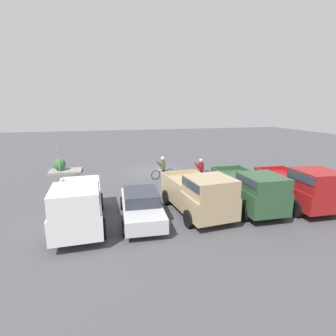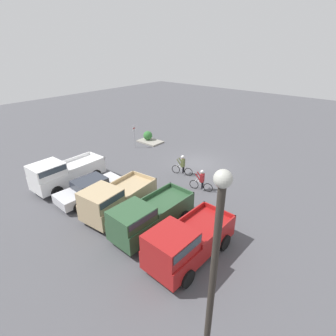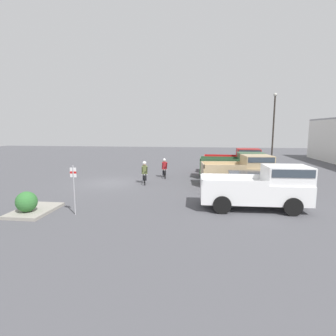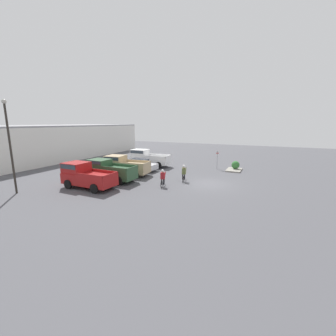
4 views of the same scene
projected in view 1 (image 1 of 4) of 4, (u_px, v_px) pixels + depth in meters
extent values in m
plane|color=#4C4C51|center=(154.00, 170.00, 22.03)|extent=(80.00, 80.00, 0.00)
cube|color=maroon|center=(294.00, 189.00, 14.28)|extent=(2.19, 5.03, 0.95)
cube|color=maroon|center=(317.00, 180.00, 12.65)|extent=(1.93, 2.05, 0.92)
cube|color=#333D47|center=(317.00, 176.00, 12.61)|extent=(1.99, 1.89, 0.40)
cube|color=maroon|center=(298.00, 173.00, 15.29)|extent=(0.18, 2.98, 0.25)
cube|color=maroon|center=(269.00, 175.00, 14.89)|extent=(0.18, 2.98, 0.25)
cube|color=maroon|center=(269.00, 168.00, 16.47)|extent=(2.03, 0.15, 0.25)
cylinder|color=black|center=(331.00, 205.00, 13.13)|extent=(0.25, 0.84, 0.83)
cylinder|color=black|center=(296.00, 209.00, 12.71)|extent=(0.25, 0.84, 0.83)
cylinder|color=black|center=(291.00, 187.00, 16.06)|extent=(0.25, 0.84, 0.83)
cylinder|color=black|center=(261.00, 189.00, 15.64)|extent=(0.25, 0.84, 0.83)
cube|color=#2D5133|center=(245.00, 190.00, 13.88)|extent=(2.02, 5.12, 1.05)
cube|color=#2D5133|center=(263.00, 183.00, 12.23)|extent=(1.80, 2.07, 0.69)
cube|color=#333D47|center=(263.00, 179.00, 12.20)|extent=(1.85, 1.91, 0.30)
cube|color=#2D5133|center=(252.00, 173.00, 14.89)|extent=(0.15, 3.05, 0.25)
cube|color=#2D5133|center=(222.00, 175.00, 14.50)|extent=(0.15, 3.05, 0.25)
cube|color=#2D5133|center=(226.00, 168.00, 16.10)|extent=(1.91, 0.12, 0.25)
cylinder|color=black|center=(279.00, 208.00, 12.70)|extent=(0.24, 0.86, 0.86)
cylinder|color=black|center=(243.00, 212.00, 12.29)|extent=(0.24, 0.86, 0.86)
cylinder|color=black|center=(246.00, 189.00, 15.69)|extent=(0.24, 0.86, 0.86)
cylinder|color=black|center=(216.00, 191.00, 15.28)|extent=(0.24, 0.86, 0.86)
cube|color=tan|center=(196.00, 196.00, 13.21)|extent=(2.54, 5.02, 1.01)
cube|color=tan|center=(210.00, 186.00, 11.67)|extent=(2.10, 2.11, 0.81)
cube|color=#333D47|center=(210.00, 183.00, 11.63)|extent=(2.15, 1.96, 0.36)
cube|color=tan|center=(205.00, 177.00, 14.28)|extent=(0.36, 2.90, 0.25)
cube|color=tan|center=(170.00, 181.00, 13.62)|extent=(0.36, 2.90, 0.25)
cube|color=tan|center=(178.00, 173.00, 15.25)|extent=(2.09, 0.28, 0.25)
cylinder|color=black|center=(229.00, 213.00, 12.28)|extent=(0.29, 0.81, 0.79)
cylinder|color=black|center=(189.00, 219.00, 11.60)|extent=(0.29, 0.81, 0.79)
cylinder|color=black|center=(201.00, 193.00, 15.03)|extent=(0.29, 0.81, 0.79)
cylinder|color=black|center=(166.00, 197.00, 14.35)|extent=(0.29, 0.81, 0.79)
cube|color=silver|center=(141.00, 208.00, 12.38)|extent=(1.95, 4.69, 0.61)
cube|color=#2D333D|center=(141.00, 196.00, 12.25)|extent=(1.66, 2.15, 0.52)
cylinder|color=black|center=(165.00, 224.00, 11.20)|extent=(0.21, 0.67, 0.66)
cylinder|color=black|center=(124.00, 228.00, 10.86)|extent=(0.21, 0.67, 0.66)
cylinder|color=black|center=(155.00, 201.00, 14.01)|extent=(0.21, 0.67, 0.66)
cylinder|color=black|center=(122.00, 203.00, 13.68)|extent=(0.21, 0.67, 0.66)
cube|color=white|center=(79.00, 206.00, 11.75)|extent=(2.08, 5.30, 0.98)
cube|color=white|center=(75.00, 199.00, 10.07)|extent=(1.84, 2.15, 0.85)
cube|color=#333D47|center=(75.00, 194.00, 10.02)|extent=(1.89, 1.98, 0.38)
cube|color=white|center=(99.00, 185.00, 12.84)|extent=(0.16, 3.15, 0.25)
cube|color=white|center=(58.00, 188.00, 12.35)|extent=(0.16, 3.15, 0.25)
cube|color=white|center=(80.00, 178.00, 14.03)|extent=(1.94, 0.13, 0.25)
cylinder|color=black|center=(103.00, 229.00, 10.58)|extent=(0.24, 0.87, 0.86)
cylinder|color=black|center=(51.00, 235.00, 10.07)|extent=(0.24, 0.87, 0.86)
cylinder|color=black|center=(101.00, 201.00, 13.63)|extent=(0.24, 0.87, 0.86)
cylinder|color=black|center=(61.00, 205.00, 13.12)|extent=(0.24, 0.87, 0.86)
torus|color=black|center=(156.00, 175.00, 19.28)|extent=(0.70, 0.21, 0.71)
torus|color=black|center=(169.00, 173.00, 19.78)|extent=(0.70, 0.21, 0.71)
cylinder|color=white|center=(162.00, 172.00, 19.49)|extent=(0.57, 0.17, 0.38)
cylinder|color=white|center=(162.00, 169.00, 19.45)|extent=(0.61, 0.18, 0.04)
cylinder|color=white|center=(165.00, 172.00, 19.58)|extent=(0.04, 0.04, 0.35)
cylinder|color=white|center=(157.00, 170.00, 19.25)|extent=(0.13, 0.45, 0.02)
cylinder|color=black|center=(164.00, 173.00, 19.48)|extent=(0.14, 0.14, 0.53)
cylinder|color=black|center=(163.00, 172.00, 19.63)|extent=(0.14, 0.14, 0.53)
cube|color=#5B6638|center=(163.00, 165.00, 19.40)|extent=(0.32, 0.41, 0.61)
cylinder|color=#5B6638|center=(161.00, 166.00, 19.15)|extent=(0.55, 0.22, 0.67)
cylinder|color=#5B6638|center=(159.00, 165.00, 19.44)|extent=(0.55, 0.22, 0.67)
sphere|color=tan|center=(163.00, 159.00, 19.28)|extent=(0.26, 0.26, 0.26)
sphere|color=silver|center=(163.00, 158.00, 19.27)|extent=(0.28, 0.28, 0.28)
torus|color=black|center=(194.00, 177.00, 18.84)|extent=(0.69, 0.21, 0.69)
torus|color=black|center=(206.00, 175.00, 19.33)|extent=(0.69, 0.21, 0.69)
cylinder|color=white|center=(200.00, 174.00, 19.05)|extent=(0.55, 0.17, 0.37)
cylinder|color=white|center=(200.00, 171.00, 19.00)|extent=(0.58, 0.17, 0.04)
cylinder|color=white|center=(202.00, 173.00, 19.13)|extent=(0.04, 0.04, 0.34)
cylinder|color=white|center=(196.00, 171.00, 18.81)|extent=(0.13, 0.45, 0.02)
cylinder|color=black|center=(202.00, 174.00, 19.03)|extent=(0.14, 0.14, 0.52)
cylinder|color=black|center=(201.00, 174.00, 19.18)|extent=(0.14, 0.14, 0.52)
cube|color=maroon|center=(201.00, 167.00, 18.95)|extent=(0.32, 0.41, 0.60)
cylinder|color=maroon|center=(200.00, 167.00, 18.71)|extent=(0.54, 0.21, 0.66)
cylinder|color=maroon|center=(197.00, 166.00, 19.00)|extent=(0.54, 0.21, 0.66)
sphere|color=tan|center=(201.00, 161.00, 18.84)|extent=(0.23, 0.23, 0.23)
sphere|color=silver|center=(201.00, 160.00, 18.83)|extent=(0.25, 0.25, 0.25)
cylinder|color=#9E9EA3|center=(59.00, 163.00, 19.24)|extent=(0.06, 0.06, 2.35)
cube|color=white|center=(58.00, 152.00, 19.04)|extent=(0.03, 0.30, 0.45)
cube|color=red|center=(58.00, 152.00, 19.04)|extent=(0.04, 0.30, 0.10)
cube|color=gray|center=(66.00, 171.00, 21.53)|extent=(2.53, 1.71, 0.15)
sphere|color=#337033|center=(60.00, 164.00, 21.39)|extent=(0.97, 0.97, 0.97)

